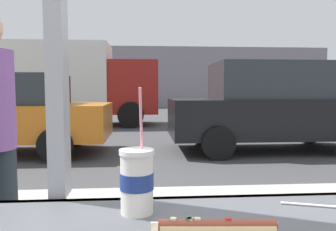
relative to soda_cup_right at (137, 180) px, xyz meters
name	(u,v)px	position (x,y,z in m)	size (l,w,h in m)	color
ground_plane	(135,138)	(-0.23, 8.08, -1.09)	(60.00, 60.00, 0.00)	#424244
building_facade_far	(140,77)	(-0.23, 23.83, 1.13)	(28.00, 1.20, 4.44)	gray
soda_cup_right	(137,180)	(0.00, 0.00, 0.00)	(0.09, 0.09, 0.32)	silver
loose_straw	(318,206)	(0.49, 0.01, -0.08)	(0.01, 0.01, 0.19)	white
parked_car_black	(269,107)	(2.72, 6.09, -0.15)	(4.32, 1.96, 1.89)	black
box_truck	(68,82)	(-2.76, 11.57, 0.52)	(6.24, 2.44, 2.97)	silver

